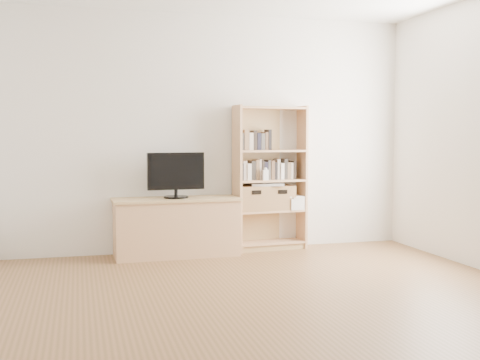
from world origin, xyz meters
name	(u,v)px	position (x,y,z in m)	size (l,w,h in m)	color
floor	(286,313)	(0.00, 0.00, 0.00)	(4.50, 5.00, 0.01)	brown
back_wall	(211,133)	(0.00, 2.50, 1.30)	(4.50, 0.02, 2.60)	silver
tv_stand	(176,228)	(-0.44, 2.26, 0.30)	(1.29, 0.48, 0.59)	tan
bookshelf	(270,178)	(0.64, 2.36, 0.80)	(0.80, 0.29, 1.61)	tan
television	(176,175)	(-0.44, 2.26, 0.86)	(0.61, 0.05, 0.48)	black
books_row_mid	(269,170)	(0.64, 2.37, 0.89)	(0.78, 0.15, 0.21)	black
books_row_upper	(254,142)	(0.46, 2.36, 1.21)	(0.35, 0.13, 0.18)	black
baby_monitor	(265,175)	(0.56, 2.26, 0.84)	(0.06, 0.04, 0.11)	white
basket_left	(252,198)	(0.43, 2.34, 0.58)	(0.33, 0.27, 0.27)	olive
basket_right	(278,197)	(0.74, 2.36, 0.58)	(0.33, 0.27, 0.27)	olive
laptop	(267,184)	(0.60, 2.34, 0.73)	(0.36, 0.25, 0.03)	silver
magazine_stack	(293,203)	(0.92, 2.37, 0.51)	(0.19, 0.28, 0.13)	beige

